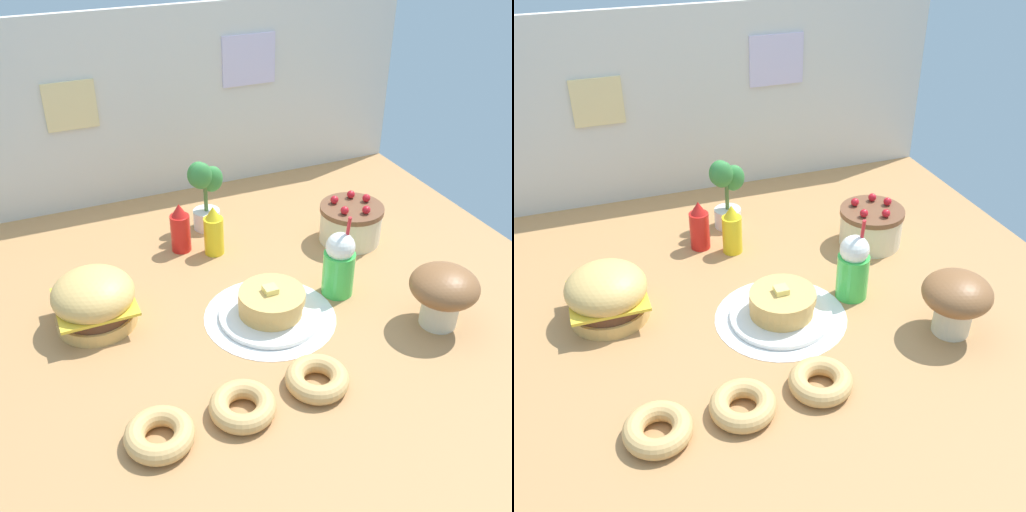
% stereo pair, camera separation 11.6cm
% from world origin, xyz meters
% --- Properties ---
extents(ground_plane, '(2.29, 2.02, 0.02)m').
position_xyz_m(ground_plane, '(0.00, 0.00, -0.01)').
color(ground_plane, '#B27F4C').
extents(back_wall, '(2.29, 0.04, 0.82)m').
position_xyz_m(back_wall, '(0.00, 1.01, 0.41)').
color(back_wall, beige).
rests_on(back_wall, ground_plane).
extents(doily_mat, '(0.45, 0.45, 0.00)m').
position_xyz_m(doily_mat, '(0.03, -0.05, 0.00)').
color(doily_mat, white).
rests_on(doily_mat, ground_plane).
extents(burger, '(0.27, 0.27, 0.20)m').
position_xyz_m(burger, '(-0.51, 0.15, 0.09)').
color(burger, '#DBA859').
rests_on(burger, ground_plane).
extents(pancake_stack, '(0.35, 0.35, 0.12)m').
position_xyz_m(pancake_stack, '(0.03, -0.05, 0.05)').
color(pancake_stack, white).
rests_on(pancake_stack, doily_mat).
extents(layer_cake, '(0.26, 0.26, 0.19)m').
position_xyz_m(layer_cake, '(0.54, 0.28, 0.08)').
color(layer_cake, beige).
rests_on(layer_cake, ground_plane).
extents(ketchup_bottle, '(0.08, 0.08, 0.20)m').
position_xyz_m(ketchup_bottle, '(-0.11, 0.48, 0.09)').
color(ketchup_bottle, red).
rests_on(ketchup_bottle, ground_plane).
extents(mustard_bottle, '(0.08, 0.08, 0.20)m').
position_xyz_m(mustard_bottle, '(-0.00, 0.41, 0.09)').
color(mustard_bottle, yellow).
rests_on(mustard_bottle, ground_plane).
extents(cream_soda_cup, '(0.11, 0.11, 0.31)m').
position_xyz_m(cream_soda_cup, '(0.31, -0.02, 0.12)').
color(cream_soda_cup, green).
rests_on(cream_soda_cup, ground_plane).
extents(donut_pink_glaze, '(0.19, 0.19, 0.06)m').
position_xyz_m(donut_pink_glaze, '(-0.46, -0.42, 0.03)').
color(donut_pink_glaze, tan).
rests_on(donut_pink_glaze, ground_plane).
extents(donut_chocolate, '(0.19, 0.19, 0.06)m').
position_xyz_m(donut_chocolate, '(-0.22, -0.42, 0.03)').
color(donut_chocolate, tan).
rests_on(donut_chocolate, ground_plane).
extents(donut_vanilla, '(0.19, 0.19, 0.06)m').
position_xyz_m(donut_vanilla, '(0.02, -0.40, 0.03)').
color(donut_vanilla, tan).
rests_on(donut_vanilla, ground_plane).
extents(potted_plant, '(0.15, 0.12, 0.31)m').
position_xyz_m(potted_plant, '(0.04, 0.61, 0.17)').
color(potted_plant, white).
rests_on(potted_plant, ground_plane).
extents(mushroom_stool, '(0.22, 0.22, 0.21)m').
position_xyz_m(mushroom_stool, '(0.53, -0.30, 0.13)').
color(mushroom_stool, beige).
rests_on(mushroom_stool, ground_plane).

